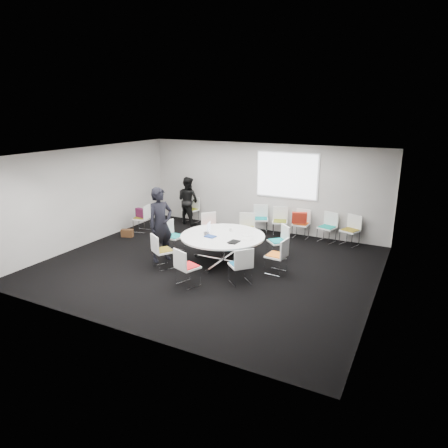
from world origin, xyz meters
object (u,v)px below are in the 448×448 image
at_px(chair_ring_e, 174,242).
at_px(chair_ring_f, 163,257).
at_px(laptop, 208,234).
at_px(chair_person_back, 191,215).
at_px(brown_bag, 127,233).
at_px(conference_table, 223,243).
at_px(person_main, 161,225).
at_px(chair_ring_h, 240,272).
at_px(chair_back_a, 261,224).
at_px(chair_back_c, 301,229).
at_px(chair_ring_d, 211,234).
at_px(chair_ring_a, 276,262).
at_px(chair_back_d, 327,233).
at_px(chair_ring_g, 188,274).
at_px(chair_spare_left, 142,223).
at_px(chair_back_b, 280,227).
at_px(maroon_bag, 141,213).
at_px(person_back, 188,200).
at_px(chair_ring_c, 247,234).
at_px(cup, 230,230).
at_px(chair_ring_b, 278,248).
at_px(chair_back_e, 350,236).

relative_size(chair_ring_e, chair_ring_f, 1.00).
bearing_deg(chair_ring_e, laptop, 88.70).
distance_m(chair_person_back, brown_bag, 2.49).
bearing_deg(conference_table, person_main, -157.50).
bearing_deg(chair_person_back, chair_ring_h, 145.83).
distance_m(chair_back_a, chair_back_c, 1.32).
relative_size(chair_ring_d, chair_back_a, 1.00).
xyz_separation_m(chair_ring_a, chair_ring_h, (-0.52, -0.94, 0.00)).
distance_m(chair_back_d, brown_bag, 6.09).
bearing_deg(conference_table, chair_ring_g, -91.41).
distance_m(conference_table, chair_spare_left, 3.75).
height_order(chair_back_b, person_main, person_main).
bearing_deg(chair_ring_h, chair_ring_e, 110.09).
bearing_deg(chair_ring_a, maroon_bag, 80.62).
relative_size(chair_back_b, maroon_bag, 2.20).
bearing_deg(chair_back_b, laptop, 55.24).
distance_m(chair_person_back, person_back, 0.56).
bearing_deg(chair_ring_c, chair_ring_d, 4.14).
bearing_deg(chair_ring_g, chair_ring_c, 111.36).
xyz_separation_m(chair_ring_c, chair_ring_e, (-1.48, -1.61, 0.00)).
height_order(chair_back_b, cup, chair_back_b).
bearing_deg(chair_ring_g, brown_bag, 169.87).
height_order(chair_back_a, chair_back_b, same).
relative_size(chair_ring_a, chair_back_b, 1.00).
height_order(chair_ring_d, chair_ring_g, same).
bearing_deg(laptop, chair_back_b, -50.66).
xyz_separation_m(chair_ring_f, chair_ring_g, (1.11, -0.60, 0.00)).
height_order(chair_ring_h, brown_bag, chair_ring_h).
xyz_separation_m(chair_ring_b, chair_ring_e, (-2.71, -0.91, 0.00)).
bearing_deg(chair_ring_b, maroon_bag, 42.67).
relative_size(chair_back_d, chair_back_e, 1.00).
height_order(chair_back_a, person_main, person_main).
height_order(chair_back_b, chair_person_back, same).
height_order(chair_back_b, chair_back_d, same).
height_order(chair_back_b, chair_back_c, same).
relative_size(chair_spare_left, cup, 9.78).
bearing_deg(chair_back_d, chair_back_b, 17.58).
height_order(chair_ring_c, chair_back_b, same).
distance_m(chair_back_e, maroon_bag, 6.47).
height_order(conference_table, chair_ring_f, chair_ring_f).
xyz_separation_m(chair_ring_c, chair_back_b, (0.61, 1.17, 0.00)).
relative_size(chair_back_a, laptop, 2.73).
distance_m(chair_ring_h, chair_back_a, 3.98).
bearing_deg(chair_ring_b, chair_back_b, -26.39).
bearing_deg(brown_bag, conference_table, -8.11).
xyz_separation_m(chair_ring_h, brown_bag, (-4.58, 1.51, -0.16)).
bearing_deg(person_back, chair_ring_f, 122.72).
bearing_deg(chair_back_b, chair_back_e, 163.31).
distance_m(chair_back_b, chair_spare_left, 4.41).
bearing_deg(chair_ring_f, chair_ring_b, 72.32).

